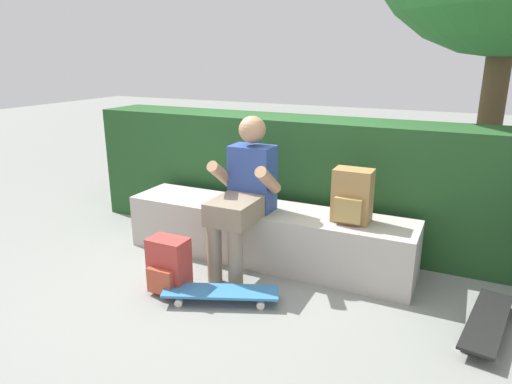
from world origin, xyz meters
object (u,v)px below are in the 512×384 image
(backpack_on_ground, at_px, (168,266))
(skateboard_near_person, at_px, (221,292))
(bench_main, at_px, (266,234))
(person_skater, at_px, (244,190))
(backpack_on_bench, at_px, (352,197))
(skateboard_beside_bench, at_px, (487,321))

(backpack_on_ground, bearing_deg, skateboard_near_person, 2.22)
(bench_main, bearing_deg, backpack_on_ground, -117.73)
(person_skater, bearing_deg, backpack_on_ground, -120.08)
(skateboard_near_person, relative_size, backpack_on_bench, 2.04)
(person_skater, bearing_deg, skateboard_near_person, -80.38)
(bench_main, height_order, person_skater, person_skater)
(skateboard_beside_bench, bearing_deg, skateboard_near_person, -166.53)
(person_skater, distance_m, skateboard_beside_bench, 1.85)
(person_skater, bearing_deg, bench_main, 68.71)
(skateboard_near_person, height_order, backpack_on_bench, backpack_on_bench)
(bench_main, xyz_separation_m, backpack_on_ground, (-0.41, -0.79, -0.03))
(bench_main, relative_size, backpack_on_bench, 6.00)
(backpack_on_bench, distance_m, backpack_on_ground, 1.43)
(backpack_on_ground, bearing_deg, skateboard_beside_bench, 11.26)
(person_skater, bearing_deg, backpack_on_bench, 15.09)
(bench_main, relative_size, person_skater, 2.00)
(person_skater, height_order, skateboard_near_person, person_skater)
(skateboard_beside_bench, relative_size, backpack_on_bench, 2.05)
(skateboard_near_person, distance_m, backpack_on_bench, 1.18)
(backpack_on_bench, height_order, backpack_on_ground, backpack_on_bench)
(bench_main, bearing_deg, skateboard_beside_bench, -12.54)
(backpack_on_bench, bearing_deg, backpack_on_ground, -145.09)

